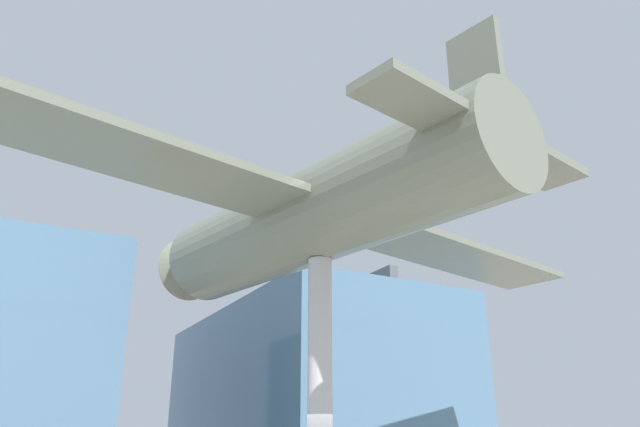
# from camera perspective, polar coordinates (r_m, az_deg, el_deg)

# --- Properties ---
(glass_pavilion_right) EXTENTS (8.02, 15.19, 8.36)m
(glass_pavilion_right) POSITION_cam_1_polar(r_m,az_deg,el_deg) (28.72, -1.33, -16.96)
(glass_pavilion_right) COLOR slate
(glass_pavilion_right) RESTS_ON ground_plane
(support_pylon_central) EXTENTS (0.52, 0.52, 5.76)m
(support_pylon_central) POSITION_cam_1_polar(r_m,az_deg,el_deg) (13.25, 0.00, -16.25)
(support_pylon_central) COLOR #B7B7BC
(support_pylon_central) RESTS_ON ground_plane
(suspended_airplane) EXTENTS (17.94, 11.69, 3.55)m
(suspended_airplane) POSITION_cam_1_polar(r_m,az_deg,el_deg) (14.31, -0.55, -0.18)
(suspended_airplane) COLOR slate
(suspended_airplane) RESTS_ON support_pylon_central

